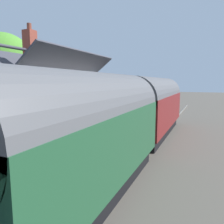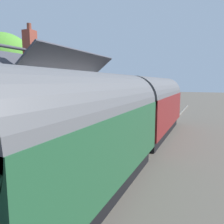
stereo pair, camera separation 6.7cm
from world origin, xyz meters
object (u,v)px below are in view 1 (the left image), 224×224
(train, at_px, (92,132))
(planter_edge_near, at_px, (133,111))
(planter_bench_right, at_px, (116,118))
(bench_platform_end, at_px, (110,112))
(tree_mid_background, at_px, (85,79))
(planter_corner_building, at_px, (133,107))
(lamp_post_platform, at_px, (30,95))
(planter_bench_left, at_px, (137,109))
(tree_far_right, at_px, (3,65))
(station_building, at_px, (56,104))
(planter_under_sign, at_px, (102,111))
(bench_near_building, at_px, (119,109))

(train, xyz_separation_m, planter_edge_near, (13.22, 2.77, -1.06))
(planter_bench_right, bearing_deg, bench_platform_end, 30.55)
(planter_edge_near, height_order, tree_mid_background, tree_mid_background)
(planter_corner_building, distance_m, planter_edge_near, 3.98)
(lamp_post_platform, bearing_deg, tree_mid_background, 24.12)
(planter_edge_near, bearing_deg, tree_mid_background, 67.56)
(planter_bench_left, height_order, lamp_post_platform, lamp_post_platform)
(train, bearing_deg, bench_platform_end, 20.76)
(bench_platform_end, xyz_separation_m, planter_bench_right, (-2.85, -1.68, -0.04))
(train, xyz_separation_m, planter_bench_left, (15.06, 2.92, -1.06))
(planter_bench_left, bearing_deg, tree_far_right, 138.23)
(lamp_post_platform, bearing_deg, planter_bench_left, 1.30)
(station_building, xyz_separation_m, bench_platform_end, (5.95, -1.27, -1.22))
(tree_mid_background, bearing_deg, planter_under_sign, -133.66)
(planter_corner_building, bearing_deg, planter_under_sign, 163.77)
(tree_mid_background, bearing_deg, bench_platform_end, -132.77)
(planter_corner_building, xyz_separation_m, planter_under_sign, (-4.99, 1.45, 0.03))
(train, bearing_deg, planter_bench_right, 16.88)
(bench_near_building, relative_size, planter_corner_building, 1.54)
(bench_platform_end, height_order, lamp_post_platform, lamp_post_platform)
(station_building, xyz_separation_m, planter_bench_right, (3.10, -2.95, -1.26))
(planter_corner_building, xyz_separation_m, planter_bench_left, (-1.92, -1.14, -0.01))
(bench_near_building, height_order, planter_corner_building, bench_near_building)
(bench_near_building, xyz_separation_m, planter_bench_left, (1.81, -1.35, -0.19))
(bench_near_building, distance_m, planter_corner_building, 3.74)
(station_building, relative_size, bench_near_building, 5.62)
(planter_corner_building, relative_size, tree_mid_background, 0.15)
(planter_corner_building, distance_m, planter_under_sign, 5.20)
(planter_bench_right, relative_size, lamp_post_platform, 0.22)
(planter_bench_right, relative_size, tree_far_right, 0.11)
(bench_near_building, distance_m, lamp_post_platform, 13.69)
(tree_mid_background, bearing_deg, station_building, -158.21)
(bench_near_building, distance_m, tree_mid_background, 6.97)
(bench_platform_end, xyz_separation_m, tree_far_right, (-4.91, 7.01, 3.95))
(bench_near_building, bearing_deg, lamp_post_platform, -172.81)
(train, bearing_deg, station_building, 47.84)
(station_building, bearing_deg, planter_bench_right, -43.66)
(planter_under_sign, distance_m, planter_bench_left, 4.02)
(planter_under_sign, distance_m, tree_far_right, 9.23)
(planter_bench_right, bearing_deg, tree_far_right, 103.32)
(planter_bench_right, bearing_deg, station_building, 136.34)
(planter_under_sign, xyz_separation_m, tree_far_right, (-6.09, 5.59, 4.10))
(lamp_post_platform, height_order, tree_far_right, tree_far_right)
(station_building, distance_m, tree_far_right, 6.44)
(train, distance_m, lamp_post_platform, 2.87)
(bench_near_building, distance_m, planter_bench_right, 5.61)
(planter_edge_near, relative_size, planter_bench_right, 1.10)
(planter_edge_near, distance_m, planter_under_sign, 3.01)
(planter_corner_building, relative_size, planter_under_sign, 1.37)
(tree_mid_background, distance_m, tree_far_right, 10.39)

